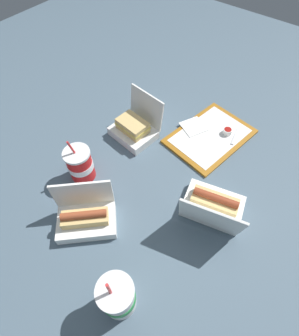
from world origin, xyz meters
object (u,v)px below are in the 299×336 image
food_tray (210,136)px  clamshell_sandwich_right (134,128)px  ketchup_cup (227,131)px  clamshell_hotdog_corner (86,218)px  plastic_fork (235,136)px  soda_cup_corner (80,164)px  clamshell_hotdog_left (213,206)px  soda_cup_back (118,297)px

food_tray → clamshell_sandwich_right: clamshell_sandwich_right is taller
ketchup_cup → food_tray: bearing=-42.5°
clamshell_hotdog_corner → ketchup_cup: bearing=164.8°
plastic_fork → soda_cup_corner: size_ratio=0.53×
clamshell_hotdog_left → soda_cup_back: bearing=-7.9°
clamshell_sandwich_right → ketchup_cup: bearing=127.8°
ketchup_cup → clamshell_hotdog_corner: (0.68, -0.19, 0.01)m
food_tray → plastic_fork: plastic_fork is taller
plastic_fork → clamshell_hotdog_left: 0.39m
plastic_fork → soda_cup_back: 0.82m
plastic_fork → clamshell_hotdog_corner: bearing=-30.1°
soda_cup_back → soda_cup_corner: bearing=-120.9°
food_tray → soda_cup_corner: soda_cup_corner is taller
clamshell_hotdog_corner → soda_cup_corner: (-0.13, -0.16, 0.03)m
food_tray → clamshell_hotdog_corner: size_ratio=1.70×
food_tray → clamshell_hotdog_corner: (0.63, -0.13, 0.03)m
clamshell_sandwich_right → soda_cup_corner: size_ratio=0.98×
plastic_fork → soda_cup_back: (0.81, 0.04, 0.07)m
clamshell_hotdog_corner → soda_cup_corner: bearing=-129.6°
plastic_fork → soda_cup_back: soda_cup_back is taller
ketchup_cup → plastic_fork: 0.04m
clamshell_hotdog_left → soda_cup_back: 0.44m
clamshell_sandwich_right → clamshell_hotdog_corner: (0.43, 0.14, -0.00)m
plastic_fork → clamshell_hotdog_left: clamshell_hotdog_left is taller
ketchup_cup → clamshell_sandwich_right: size_ratio=0.20×
ketchup_cup → clamshell_hotdog_left: (0.37, 0.14, 0.01)m
clamshell_sandwich_right → clamshell_hotdog_corner: 0.45m
plastic_fork → clamshell_hotdog_left: size_ratio=0.44×
food_tray → clamshell_sandwich_right: (0.20, -0.28, 0.04)m
food_tray → soda_cup_back: (0.75, 0.13, 0.08)m
plastic_fork → clamshell_sandwich_right: (0.26, -0.37, 0.03)m
food_tray → clamshell_hotdog_left: size_ratio=1.62×
food_tray → plastic_fork: bearing=124.9°
clamshell_sandwich_right → soda_cup_back: 0.69m
plastic_fork → soda_cup_back: bearing=-9.3°
ketchup_cup → soda_cup_back: bearing=5.6°
plastic_fork → soda_cup_corner: (0.56, -0.39, 0.06)m
soda_cup_back → clamshell_hotdog_left: bearing=172.1°
clamshell_hotdog_corner → soda_cup_back: soda_cup_back is taller
food_tray → soda_cup_corner: bearing=-31.0°
plastic_fork → clamshell_hotdog_left: (0.38, 0.10, 0.03)m
ketchup_cup → clamshell_hotdog_left: clamshell_hotdog_left is taller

